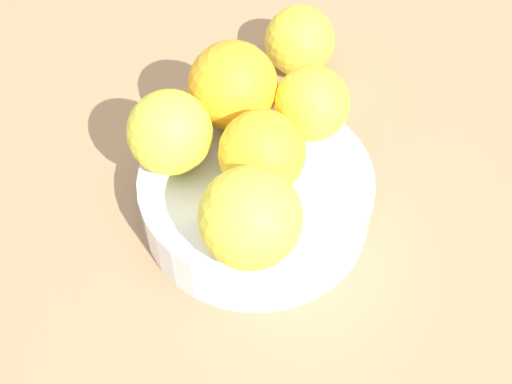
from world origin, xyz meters
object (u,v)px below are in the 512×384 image
at_px(orange_in_bowl_1, 233,86).
at_px(orange_in_bowl_3, 250,218).
at_px(fruit_bowl, 256,197).
at_px(orange_loose_0, 300,41).
at_px(orange_in_bowl_4, 170,133).
at_px(orange_in_bowl_0, 259,155).
at_px(orange_in_bowl_2, 307,101).

relative_size(orange_in_bowl_1, orange_in_bowl_3, 0.99).
relative_size(fruit_bowl, orange_loose_0, 2.77).
bearing_deg(orange_in_bowl_1, orange_loose_0, -76.11).
bearing_deg(orange_in_bowl_4, fruit_bowl, -152.86).
distance_m(fruit_bowl, orange_in_bowl_0, 0.06).
xyz_separation_m(orange_in_bowl_3, orange_loose_0, (0.13, -0.22, -0.05)).
height_order(orange_in_bowl_1, orange_in_bowl_3, same).
height_order(orange_in_bowl_0, orange_in_bowl_4, same).
xyz_separation_m(fruit_bowl, orange_in_bowl_1, (0.06, -0.04, 0.06)).
distance_m(fruit_bowl, orange_loose_0, 0.19).
bearing_deg(fruit_bowl, orange_in_bowl_0, 152.46).
distance_m(orange_in_bowl_2, orange_in_bowl_3, 0.13).
height_order(orange_in_bowl_0, orange_in_bowl_3, orange_in_bowl_3).
relative_size(orange_in_bowl_3, orange_loose_0, 1.08).
bearing_deg(orange_loose_0, orange_in_bowl_4, 98.08).
relative_size(orange_in_bowl_3, orange_in_bowl_4, 1.11).
bearing_deg(orange_in_bowl_0, orange_in_bowl_1, -31.99).
height_order(fruit_bowl, orange_in_bowl_0, orange_in_bowl_0).
bearing_deg(fruit_bowl, orange_loose_0, -61.66).
height_order(orange_in_bowl_2, orange_in_bowl_4, orange_in_bowl_4).
xyz_separation_m(orange_in_bowl_1, orange_in_bowl_2, (-0.05, -0.03, -0.01)).
bearing_deg(orange_in_bowl_0, orange_in_bowl_2, -81.42).
relative_size(orange_in_bowl_1, orange_in_bowl_2, 1.19).
relative_size(orange_in_bowl_4, orange_loose_0, 0.98).
bearing_deg(orange_in_bowl_2, fruit_bowl, 93.98).
bearing_deg(orange_in_bowl_3, orange_in_bowl_0, -54.62).
relative_size(orange_in_bowl_2, orange_in_bowl_3, 0.83).
height_order(fruit_bowl, orange_in_bowl_3, orange_in_bowl_3).
distance_m(fruit_bowl, orange_in_bowl_1, 0.09).
distance_m(orange_in_bowl_3, orange_in_bowl_4, 0.10).
xyz_separation_m(fruit_bowl, orange_in_bowl_3, (-0.04, 0.05, 0.06)).
bearing_deg(orange_in_bowl_0, orange_in_bowl_3, 125.38).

